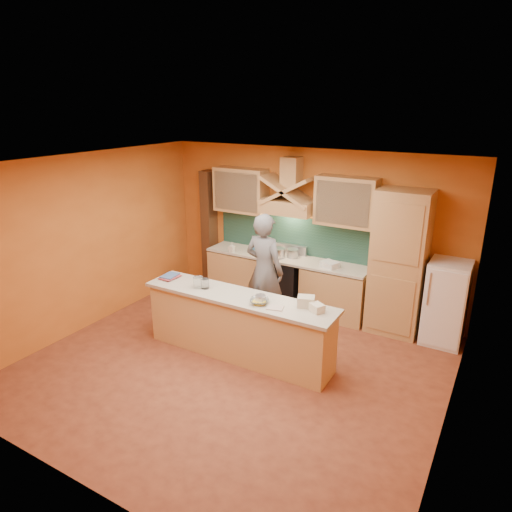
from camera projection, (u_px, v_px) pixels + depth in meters
The scene contains 36 objects.
floor at pixel (234, 366), 6.41m from camera, with size 5.50×5.00×0.01m, color brown.
ceiling at pixel (230, 165), 5.51m from camera, with size 5.50×5.00×0.01m, color white.
wall_back at pixel (309, 229), 8.01m from camera, with size 5.50×0.02×2.80m, color #C86B27.
wall_front at pixel (74, 363), 3.91m from camera, with size 5.50×0.02×2.80m, color #C86B27.
wall_left at pixel (87, 242), 7.26m from camera, with size 0.02×5.00×2.80m, color #C86B27.
wall_right at pixel (458, 321), 4.66m from camera, with size 0.02×5.00×2.80m, color #C86B27.
base_cabinet_left at pixel (240, 273), 8.67m from camera, with size 1.10×0.60×0.86m, color tan.
base_cabinet_right at pixel (335, 293), 7.77m from camera, with size 1.10×0.60×0.86m, color tan.
counter_top at pixel (286, 258), 8.07m from camera, with size 3.00×0.62×0.04m, color #BAB09D.
stove at pixel (285, 282), 8.21m from camera, with size 0.60×0.58×0.90m, color black.
backsplash at pixel (293, 235), 8.19m from camera, with size 3.00×0.03×0.70m, color #1A3B32.
range_hood at pixel (288, 207), 7.81m from camera, with size 0.92×0.50×0.24m, color tan.
hood_chimney at pixel (291, 172), 7.71m from camera, with size 0.30×0.30×0.50m, color tan.
upper_cabinet_left at pixel (241, 190), 8.29m from camera, with size 1.00×0.35×0.80m, color tan.
upper_cabinet_right at pixel (346, 202), 7.34m from camera, with size 1.00×0.35×0.80m, color tan.
pantry_column at pixel (399, 263), 7.06m from camera, with size 0.80×0.60×2.30m, color tan.
fridge at pixel (446, 303), 6.87m from camera, with size 0.58×0.60×1.30m, color white.
trim_column_left at pixel (209, 229), 8.94m from camera, with size 0.20×0.30×2.30m, color #472816.
island_body at pixel (239, 328), 6.56m from camera, with size 2.80×0.55×0.88m, color #DFB472.
island_top at pixel (238, 297), 6.41m from camera, with size 2.90×0.62×0.05m, color #BAB09D.
person at pixel (264, 270), 7.36m from camera, with size 0.69×0.45×1.88m, color slate.
pot_large at pixel (278, 253), 8.03m from camera, with size 0.23×0.23×0.18m, color #B8B7BE.
pot_small at pixel (293, 254), 8.04m from camera, with size 0.21×0.21×0.14m, color #B6B5BC.
soap_bottle_a at pixel (232, 247), 8.29m from camera, with size 0.08×0.09×0.19m, color beige.
soap_bottle_b at pixel (254, 246), 8.32m from camera, with size 0.08×0.09×0.22m, color #2E5B7E.
bowl_back at pixel (329, 264), 7.58m from camera, with size 0.26×0.26×0.08m, color white.
dish_rack at pixel (330, 264), 7.55m from camera, with size 0.27×0.21×0.10m, color silver.
book_lower at pixel (165, 276), 7.08m from camera, with size 0.22×0.30×0.03m, color #AB3D44.
book_upper at pixel (164, 275), 7.08m from camera, with size 0.20×0.28×0.02m, color #3F5A8C.
jar_large at pixel (198, 282), 6.66m from camera, with size 0.14×0.14×0.16m, color white.
jar_small at pixel (205, 284), 6.63m from camera, with size 0.12×0.12×0.14m, color silver.
kitchen_scale at pixel (260, 300), 6.15m from camera, with size 0.11×0.11×0.09m, color white.
mixing_bowl at pixel (259, 301), 6.13m from camera, with size 0.26×0.26×0.06m, color white.
cloth at pixel (275, 308), 6.00m from camera, with size 0.22×0.16×0.01m, color beige.
grocery_bag_a at pixel (306, 302), 6.03m from camera, with size 0.22×0.18×0.14m, color beige.
grocery_bag_b at pixel (317, 308), 5.89m from camera, with size 0.18×0.14×0.11m, color beige.
Camera 1 is at (3.06, -4.67, 3.52)m, focal length 32.00 mm.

